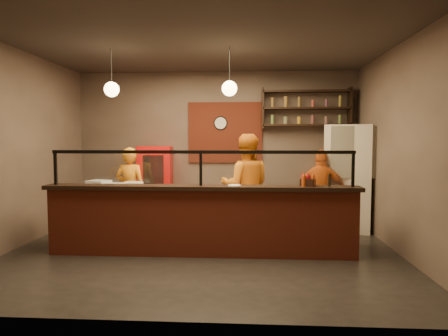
# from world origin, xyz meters

# --- Properties ---
(floor) EXTENTS (6.00, 6.00, 0.00)m
(floor) POSITION_xyz_m (0.00, 0.00, 0.00)
(floor) COLOR black
(floor) RESTS_ON ground
(ceiling) EXTENTS (6.00, 6.00, 0.00)m
(ceiling) POSITION_xyz_m (0.00, 0.00, 3.20)
(ceiling) COLOR #372F2A
(ceiling) RESTS_ON wall_back
(wall_back) EXTENTS (6.00, 0.00, 6.00)m
(wall_back) POSITION_xyz_m (0.00, 2.50, 1.60)
(wall_back) COLOR brown
(wall_back) RESTS_ON floor
(wall_left) EXTENTS (0.00, 5.00, 5.00)m
(wall_left) POSITION_xyz_m (-3.00, 0.00, 1.60)
(wall_left) COLOR brown
(wall_left) RESTS_ON floor
(wall_right) EXTENTS (0.00, 5.00, 5.00)m
(wall_right) POSITION_xyz_m (3.00, 0.00, 1.60)
(wall_right) COLOR brown
(wall_right) RESTS_ON floor
(wall_front) EXTENTS (6.00, 0.00, 6.00)m
(wall_front) POSITION_xyz_m (0.00, -2.50, 1.60)
(wall_front) COLOR brown
(wall_front) RESTS_ON floor
(brick_patch) EXTENTS (1.60, 0.04, 1.30)m
(brick_patch) POSITION_xyz_m (0.20, 2.47, 1.90)
(brick_patch) COLOR maroon
(brick_patch) RESTS_ON wall_back
(service_counter) EXTENTS (4.60, 0.25, 1.00)m
(service_counter) POSITION_xyz_m (0.00, -0.30, 0.50)
(service_counter) COLOR maroon
(service_counter) RESTS_ON floor
(counter_ledge) EXTENTS (4.70, 0.37, 0.06)m
(counter_ledge) POSITION_xyz_m (0.00, -0.30, 1.03)
(counter_ledge) COLOR black
(counter_ledge) RESTS_ON service_counter
(worktop_cabinet) EXTENTS (4.60, 0.75, 0.85)m
(worktop_cabinet) POSITION_xyz_m (0.00, 0.20, 0.42)
(worktop_cabinet) COLOR gray
(worktop_cabinet) RESTS_ON floor
(worktop) EXTENTS (4.60, 0.75, 0.05)m
(worktop) POSITION_xyz_m (0.00, 0.20, 0.88)
(worktop) COLOR silver
(worktop) RESTS_ON worktop_cabinet
(sneeze_guard) EXTENTS (4.50, 0.05, 0.52)m
(sneeze_guard) POSITION_xyz_m (0.00, -0.30, 1.37)
(sneeze_guard) COLOR white
(sneeze_guard) RESTS_ON counter_ledge
(wall_shelving) EXTENTS (1.84, 0.28, 0.85)m
(wall_shelving) POSITION_xyz_m (1.90, 2.32, 2.40)
(wall_shelving) COLOR black
(wall_shelving) RESTS_ON wall_back
(wall_clock) EXTENTS (0.30, 0.04, 0.30)m
(wall_clock) POSITION_xyz_m (0.10, 2.46, 2.10)
(wall_clock) COLOR black
(wall_clock) RESTS_ON wall_back
(pendant_left) EXTENTS (0.24, 0.24, 0.77)m
(pendant_left) POSITION_xyz_m (-1.50, 0.20, 2.55)
(pendant_left) COLOR black
(pendant_left) RESTS_ON ceiling
(pendant_right) EXTENTS (0.24, 0.24, 0.77)m
(pendant_right) POSITION_xyz_m (0.40, 0.20, 2.55)
(pendant_right) COLOR black
(pendant_right) RESTS_ON ceiling
(cook_left) EXTENTS (0.63, 0.46, 1.60)m
(cook_left) POSITION_xyz_m (-1.51, 1.15, 0.80)
(cook_left) COLOR orange
(cook_left) RESTS_ON floor
(cook_mid) EXTENTS (0.92, 0.73, 1.85)m
(cook_mid) POSITION_xyz_m (0.66, 0.88, 0.92)
(cook_mid) COLOR #C46812
(cook_mid) RESTS_ON floor
(cook_right) EXTENTS (0.95, 0.48, 1.56)m
(cook_right) POSITION_xyz_m (2.05, 1.21, 0.78)
(cook_right) COLOR #CC5513
(cook_right) RESTS_ON floor
(fridge) EXTENTS (1.00, 0.96, 2.02)m
(fridge) POSITION_xyz_m (2.60, 1.60, 1.01)
(fridge) COLOR beige
(fridge) RESTS_ON floor
(red_cooler) EXTENTS (0.74, 0.69, 1.61)m
(red_cooler) POSITION_xyz_m (-1.26, 2.15, 0.80)
(red_cooler) COLOR red
(red_cooler) RESTS_ON floor
(pizza_dough) EXTENTS (0.53, 0.53, 0.01)m
(pizza_dough) POSITION_xyz_m (0.79, 0.12, 0.91)
(pizza_dough) COLOR white
(pizza_dough) RESTS_ON worktop
(prep_tub_a) EXTENTS (0.42, 0.38, 0.17)m
(prep_tub_a) POSITION_xyz_m (-1.77, 0.26, 0.98)
(prep_tub_a) COLOR silver
(prep_tub_a) RESTS_ON worktop
(prep_tub_b) EXTENTS (0.29, 0.24, 0.14)m
(prep_tub_b) POSITION_xyz_m (-1.22, 0.38, 0.97)
(prep_tub_b) COLOR silver
(prep_tub_b) RESTS_ON worktop
(prep_tub_c) EXTENTS (0.33, 0.27, 0.16)m
(prep_tub_c) POSITION_xyz_m (-1.41, -0.06, 0.98)
(prep_tub_c) COLOR silver
(prep_tub_c) RESTS_ON worktop
(rolling_pin) EXTENTS (0.33, 0.13, 0.06)m
(rolling_pin) POSITION_xyz_m (-0.89, 0.24, 0.93)
(rolling_pin) COLOR yellow
(rolling_pin) RESTS_ON worktop
(condiment_caddy) EXTENTS (0.24, 0.22, 0.11)m
(condiment_caddy) POSITION_xyz_m (1.58, -0.27, 1.12)
(condiment_caddy) COLOR black
(condiment_caddy) RESTS_ON counter_ledge
(pepper_mill) EXTENTS (0.05, 0.05, 0.19)m
(pepper_mill) POSITION_xyz_m (1.88, -0.29, 1.15)
(pepper_mill) COLOR black
(pepper_mill) RESTS_ON counter_ledge
(small_plate) EXTENTS (0.23, 0.23, 0.01)m
(small_plate) POSITION_xyz_m (0.50, -0.31, 1.07)
(small_plate) COLOR white
(small_plate) RESTS_ON counter_ledge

